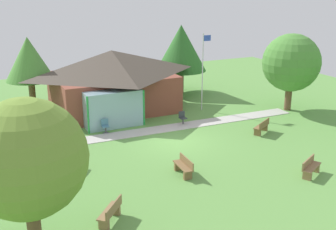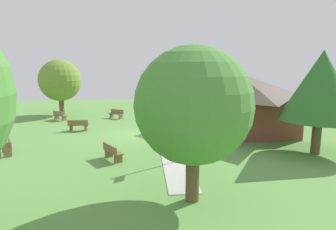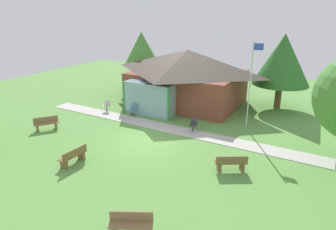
# 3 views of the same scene
# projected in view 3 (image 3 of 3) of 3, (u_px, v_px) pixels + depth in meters

# --- Properties ---
(ground_plane) EXTENTS (44.00, 44.00, 0.00)m
(ground_plane) POSITION_uv_depth(u_px,v_px,m) (147.00, 141.00, 17.83)
(ground_plane) COLOR #609947
(pavilion) EXTENTS (9.21, 7.98, 4.34)m
(pavilion) POSITION_uv_depth(u_px,v_px,m) (186.00, 76.00, 24.01)
(pavilion) COLOR brown
(pavilion) RESTS_ON ground_plane
(footpath) EXTENTS (19.64, 1.89, 0.03)m
(footpath) POSITION_uv_depth(u_px,v_px,m) (166.00, 128.00, 19.73)
(footpath) COLOR #BCB7B2
(footpath) RESTS_ON ground_plane
(flagpole) EXTENTS (0.64, 0.08, 5.56)m
(flagpole) POSITION_uv_depth(u_px,v_px,m) (251.00, 82.00, 18.75)
(flagpole) COLOR silver
(flagpole) RESTS_ON ground_plane
(bench_mid_left) EXTENTS (1.24, 1.47, 0.84)m
(bench_mid_left) POSITION_uv_depth(u_px,v_px,m) (46.00, 124.00, 19.30)
(bench_mid_left) COLOR olive
(bench_mid_left) RESTS_ON ground_plane
(bench_front_center) EXTENTS (0.53, 1.52, 0.84)m
(bench_front_center) POSITION_uv_depth(u_px,v_px,m) (73.00, 157.00, 15.04)
(bench_front_center) COLOR brown
(bench_front_center) RESTS_ON ground_plane
(bench_front_right) EXTENTS (1.54, 1.07, 0.84)m
(bench_front_right) POSITION_uv_depth(u_px,v_px,m) (131.00, 225.00, 10.30)
(bench_front_right) COLOR olive
(bench_front_right) RESTS_ON ground_plane
(bench_mid_right) EXTENTS (1.52, 1.13, 0.84)m
(bench_mid_right) POSITION_uv_depth(u_px,v_px,m) (231.00, 163.00, 14.38)
(bench_mid_right) COLOR brown
(bench_mid_right) RESTS_ON ground_plane
(patio_chair_porch_left) EXTENTS (0.48, 0.48, 0.86)m
(patio_chair_porch_left) POSITION_uv_depth(u_px,v_px,m) (133.00, 110.00, 21.85)
(patio_chair_porch_left) COLOR teal
(patio_chair_porch_left) RESTS_ON ground_plane
(patio_chair_lawn_spare) EXTENTS (0.44, 0.44, 0.86)m
(patio_chair_lawn_spare) POSITION_uv_depth(u_px,v_px,m) (193.00, 125.00, 19.02)
(patio_chair_lawn_spare) COLOR #33383D
(patio_chair_lawn_spare) RESTS_ON ground_plane
(patio_chair_west) EXTENTS (0.55, 0.55, 0.86)m
(patio_chair_west) POSITION_uv_depth(u_px,v_px,m) (107.00, 106.00, 22.76)
(patio_chair_west) COLOR beige
(patio_chair_west) RESTS_ON ground_plane
(tree_behind_pavilion_left) EXTENTS (3.35, 3.35, 5.39)m
(tree_behind_pavilion_left) POSITION_uv_depth(u_px,v_px,m) (142.00, 49.00, 27.45)
(tree_behind_pavilion_left) COLOR brown
(tree_behind_pavilion_left) RESTS_ON ground_plane
(tree_behind_pavilion_right) EXTENTS (4.18, 4.18, 5.66)m
(tree_behind_pavilion_right) POSITION_uv_depth(u_px,v_px,m) (283.00, 60.00, 22.40)
(tree_behind_pavilion_right) COLOR brown
(tree_behind_pavilion_right) RESTS_ON ground_plane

